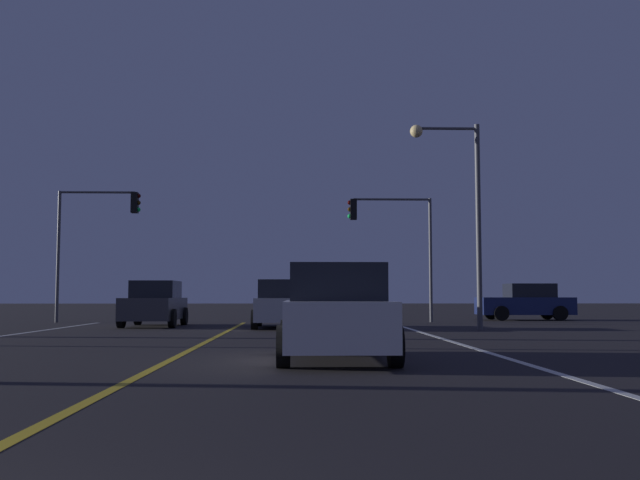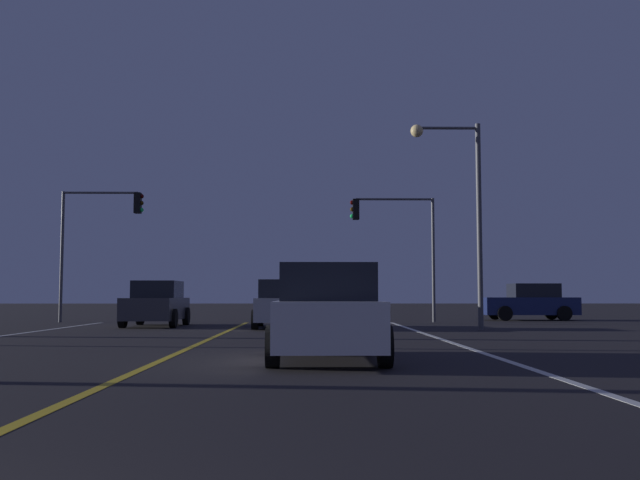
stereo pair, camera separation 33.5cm
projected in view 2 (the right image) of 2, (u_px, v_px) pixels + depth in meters
name	position (u px, v px, depth m)	size (l,w,h in m)	color
lane_edge_right	(496.00, 357.00, 13.57)	(0.16, 34.72, 0.01)	silver
lane_center_divider	(167.00, 358.00, 13.48)	(0.16, 34.72, 0.01)	gold
car_lead_same_lane	(327.00, 314.00, 12.94)	(2.02, 4.30, 1.70)	black
car_ahead_far	(283.00, 305.00, 25.82)	(2.02, 4.30, 1.70)	black
car_crossing_side	(530.00, 303.00, 33.74)	(4.30, 2.02, 1.70)	black
car_oncoming	(157.00, 304.00, 27.24)	(2.02, 4.30, 1.70)	black
traffic_light_near_right	(393.00, 229.00, 31.69)	(3.70, 0.36, 5.41)	#4C4C51
traffic_light_near_left	(101.00, 225.00, 31.50)	(3.56, 0.36, 5.67)	#4C4C51
street_lamp_right_far	(461.00, 195.00, 24.71)	(2.40, 0.44, 7.03)	#4C4C51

